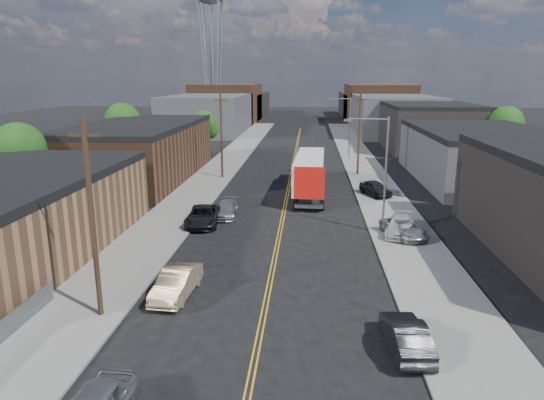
% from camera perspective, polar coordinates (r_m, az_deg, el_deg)
% --- Properties ---
extents(ground, '(260.00, 260.00, 0.00)m').
position_cam_1_polar(ground, '(72.64, 2.65, 4.89)').
color(ground, black).
rests_on(ground, ground).
extents(centerline, '(0.32, 120.00, 0.01)m').
position_cam_1_polar(centerline, '(57.90, 2.17, 2.49)').
color(centerline, gold).
rests_on(centerline, ground).
extents(sidewalk_left, '(5.00, 140.00, 0.15)m').
position_cam_1_polar(sidewalk_left, '(59.01, -7.09, 2.68)').
color(sidewalk_left, slate).
rests_on(sidewalk_left, ground).
extents(sidewalk_right, '(5.00, 140.00, 0.15)m').
position_cam_1_polar(sidewalk_right, '(58.31, 11.55, 2.36)').
color(sidewalk_right, slate).
rests_on(sidewalk_right, ground).
extents(warehouse_tan, '(12.00, 22.00, 5.60)m').
position_cam_1_polar(warehouse_tan, '(36.97, -28.85, -1.66)').
color(warehouse_tan, '#8D6141').
rests_on(warehouse_tan, ground).
extents(warehouse_brown, '(12.00, 26.00, 6.60)m').
position_cam_1_polar(warehouse_brown, '(59.80, -15.42, 5.57)').
color(warehouse_brown, '#4A2E1D').
rests_on(warehouse_brown, ground).
extents(industrial_right_b, '(14.00, 24.00, 6.10)m').
position_cam_1_polar(industrial_right_b, '(61.59, 23.24, 4.93)').
color(industrial_right_b, '#363739').
rests_on(industrial_right_b, ground).
extents(industrial_right_c, '(14.00, 22.00, 7.60)m').
position_cam_1_polar(industrial_right_c, '(86.34, 17.86, 8.26)').
color(industrial_right_c, black).
rests_on(industrial_right_c, ground).
extents(skyline_left_a, '(16.00, 30.00, 8.00)m').
position_cam_1_polar(skyline_left_a, '(109.20, -7.43, 10.04)').
color(skyline_left_a, '#363739').
rests_on(skyline_left_a, ground).
extents(skyline_right_a, '(16.00, 30.00, 8.00)m').
position_cam_1_polar(skyline_right_a, '(108.41, 14.07, 9.71)').
color(skyline_right_a, '#363739').
rests_on(skyline_right_a, ground).
extents(skyline_left_b, '(16.00, 26.00, 10.00)m').
position_cam_1_polar(skyline_left_b, '(133.67, -5.24, 11.28)').
color(skyline_left_b, '#4A2E1D').
rests_on(skyline_left_b, ground).
extents(skyline_right_b, '(16.00, 26.00, 10.00)m').
position_cam_1_polar(skyline_right_b, '(133.02, 12.34, 11.00)').
color(skyline_right_b, '#4A2E1D').
rests_on(skyline_right_b, ground).
extents(skyline_left_c, '(16.00, 40.00, 7.00)m').
position_cam_1_polar(skyline_left_c, '(153.48, -3.97, 11.12)').
color(skyline_left_c, black).
rests_on(skyline_left_c, ground).
extents(skyline_right_c, '(16.00, 40.00, 7.00)m').
position_cam_1_polar(skyline_right_c, '(152.92, 11.31, 10.87)').
color(skyline_right_c, black).
rests_on(skyline_right_c, ground).
extents(streetlight_near, '(3.39, 0.25, 9.00)m').
position_cam_1_polar(streetlight_near, '(37.61, 12.67, 3.99)').
color(streetlight_near, gray).
rests_on(streetlight_near, ground).
extents(streetlight_far, '(3.39, 0.25, 9.00)m').
position_cam_1_polar(streetlight_far, '(72.14, 8.82, 8.94)').
color(streetlight_far, gray).
rests_on(streetlight_far, ground).
extents(utility_pole_left_near, '(1.60, 0.26, 10.00)m').
position_cam_1_polar(utility_pole_left_near, '(24.91, -20.39, -2.19)').
color(utility_pole_left_near, black).
rests_on(utility_pole_left_near, ground).
extents(utility_pole_left_far, '(1.60, 0.26, 10.00)m').
position_cam_1_polar(utility_pole_left_far, '(57.97, -5.97, 7.57)').
color(utility_pole_left_far, black).
rests_on(utility_pole_left_far, ground).
extents(utility_pole_right, '(1.60, 0.26, 10.00)m').
position_cam_1_polar(utility_pole_right, '(60.32, 10.22, 7.69)').
color(utility_pole_right, black).
rests_on(utility_pole_right, ground).
extents(tree_left_near, '(4.85, 4.76, 7.91)m').
position_cam_1_polar(tree_left_near, '(49.60, -27.52, 4.97)').
color(tree_left_near, black).
rests_on(tree_left_near, ground).
extents(tree_left_mid, '(5.10, 5.04, 8.37)m').
position_cam_1_polar(tree_left_mid, '(71.86, -17.11, 8.59)').
color(tree_left_mid, black).
rests_on(tree_left_mid, ground).
extents(tree_left_far, '(4.35, 4.20, 6.97)m').
position_cam_1_polar(tree_left_far, '(75.73, -7.98, 8.63)').
color(tree_left_far, black).
rests_on(tree_left_far, ground).
extents(tree_right_far, '(4.85, 4.76, 7.91)m').
position_cam_1_polar(tree_right_far, '(77.17, 25.84, 7.92)').
color(tree_right_far, black).
rests_on(tree_right_far, ground).
extents(semi_truck, '(3.17, 15.93, 4.15)m').
position_cam_1_polar(semi_truck, '(50.74, 4.43, 3.49)').
color(semi_truck, silver).
rests_on(semi_truck, ground).
extents(car_left_b, '(2.03, 4.85, 1.56)m').
position_cam_1_polar(car_left_b, '(27.64, -11.17, -9.54)').
color(car_left_b, tan).
rests_on(car_left_b, ground).
extents(car_left_c, '(2.86, 5.59, 1.51)m').
position_cam_1_polar(car_left_c, '(40.16, -8.09, -1.86)').
color(car_left_c, black).
rests_on(car_left_c, ground).
extents(car_left_d, '(1.97, 4.57, 1.31)m').
position_cam_1_polar(car_left_d, '(42.34, -5.50, -1.08)').
color(car_left_d, '#949899').
rests_on(car_left_d, ground).
extents(car_right_oncoming, '(1.84, 4.54, 1.46)m').
position_cam_1_polar(car_right_oncoming, '(22.98, 15.50, -15.11)').
color(car_right_oncoming, black).
rests_on(car_right_oncoming, ground).
extents(car_right_lot_a, '(3.58, 5.05, 1.28)m').
position_cam_1_polar(car_right_lot_a, '(37.67, 15.30, -3.27)').
color(car_right_lot_a, '#9B9EA0').
rests_on(car_right_lot_a, sidewalk_right).
extents(car_right_lot_b, '(2.98, 5.01, 1.36)m').
position_cam_1_polar(car_right_lot_b, '(38.18, 14.81, -2.94)').
color(car_right_lot_b, beige).
rests_on(car_right_lot_b, sidewalk_right).
extents(car_right_lot_c, '(3.32, 4.67, 1.48)m').
position_cam_1_polar(car_right_lot_c, '(50.19, 12.07, 1.37)').
color(car_right_lot_c, black).
rests_on(car_right_lot_c, sidewalk_right).
extents(car_ahead_truck, '(2.73, 5.21, 1.40)m').
position_cam_1_polar(car_ahead_truck, '(61.37, 3.72, 3.80)').
color(car_ahead_truck, black).
rests_on(car_ahead_truck, ground).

